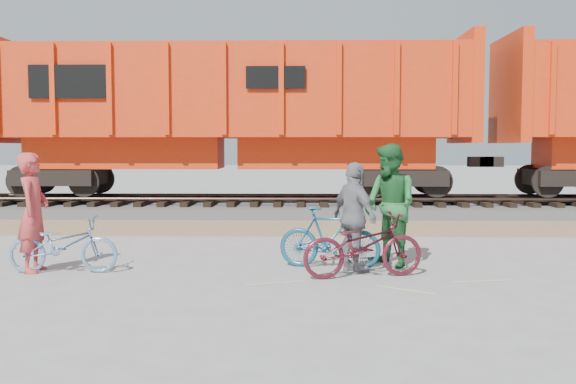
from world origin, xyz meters
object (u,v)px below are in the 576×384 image
(bicycle_maroon, at_px, (363,245))
(person_woman, at_px, (354,217))
(bicycle_teal, at_px, (330,238))
(person_solo, at_px, (33,212))
(bicycle_blue, at_px, (63,245))
(person_man, at_px, (390,205))
(hopper_car_center, at_px, (230,112))

(bicycle_maroon, bearing_deg, person_woman, 0.71)
(bicycle_teal, xyz_separation_m, person_solo, (-4.68, -0.37, 0.44))
(bicycle_blue, height_order, person_man, person_man)
(bicycle_blue, relative_size, person_man, 0.83)
(hopper_car_center, height_order, bicycle_blue, hopper_car_center)
(hopper_car_center, xyz_separation_m, person_solo, (-2.12, -8.98, -2.06))
(bicycle_teal, height_order, person_man, person_man)
(bicycle_maroon, distance_m, person_woman, 0.56)
(hopper_car_center, relative_size, bicycle_maroon, 7.52)
(hopper_car_center, xyz_separation_m, bicycle_blue, (-1.62, -9.08, -2.57))
(bicycle_blue, relative_size, bicycle_teal, 1.01)
(bicycle_teal, relative_size, bicycle_maroon, 0.89)
(bicycle_blue, height_order, person_woman, person_woman)
(bicycle_blue, distance_m, person_man, 5.25)
(hopper_car_center, relative_size, person_woman, 8.07)
(bicycle_blue, bearing_deg, person_woman, -91.97)
(bicycle_teal, bearing_deg, hopper_car_center, 29.83)
(bicycle_maroon, relative_size, person_solo, 0.99)
(bicycle_maroon, xyz_separation_m, person_man, (0.53, 0.92, 0.52))
(hopper_car_center, height_order, person_woman, hopper_car_center)
(bicycle_maroon, xyz_separation_m, person_woman, (-0.10, 0.40, 0.38))
(hopper_car_center, xyz_separation_m, bicycle_maroon, (3.03, -9.34, -2.52))
(bicycle_teal, distance_m, bicycle_maroon, 0.86)
(bicycle_teal, xyz_separation_m, bicycle_maroon, (0.47, -0.72, -0.01))
(bicycle_blue, xyz_separation_m, person_man, (5.18, 0.67, 0.57))
(bicycle_teal, bearing_deg, person_solo, 107.84)
(bicycle_teal, xyz_separation_m, person_woman, (0.37, -0.32, 0.37))
(hopper_car_center, height_order, person_man, hopper_car_center)
(bicycle_blue, relative_size, person_solo, 0.89)
(bicycle_maroon, relative_size, person_man, 0.92)
(bicycle_maroon, distance_m, person_man, 1.18)
(hopper_car_center, bearing_deg, person_man, -67.11)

